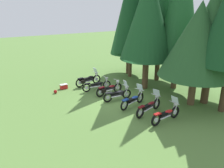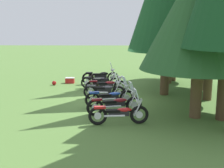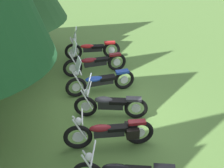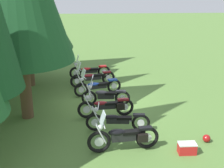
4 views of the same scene
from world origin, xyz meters
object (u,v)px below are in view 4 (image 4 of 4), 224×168
(motorcycle_0, at_px, (124,137))
(motorcycle_4, at_px, (97,86))
(motorcycle_2, at_px, (107,106))
(motorcycle_3, at_px, (105,96))
(motorcycle_5, at_px, (92,78))
(motorcycle_1, at_px, (117,120))
(picnic_cooler, at_px, (187,148))
(pine_tree_5, at_px, (24,2))
(dropped_helmet, at_px, (207,138))
(motorcycle_6, at_px, (89,71))

(motorcycle_0, relative_size, motorcycle_4, 1.03)
(motorcycle_2, distance_m, motorcycle_4, 2.56)
(motorcycle_3, relative_size, motorcycle_5, 0.91)
(motorcycle_1, xyz_separation_m, picnic_cooler, (-1.66, -2.10, -0.24))
(motorcycle_0, relative_size, pine_tree_5, 0.36)
(motorcycle_0, xyz_separation_m, dropped_helmet, (0.37, -2.86, -0.36))
(dropped_helmet, bearing_deg, motorcycle_2, 55.56)
(motorcycle_1, xyz_separation_m, motorcycle_4, (3.81, 0.66, 0.03))
(motorcycle_1, distance_m, motorcycle_4, 3.87)
(dropped_helmet, bearing_deg, motorcycle_3, 43.83)
(pine_tree_5, height_order, dropped_helmet, pine_tree_5)
(motorcycle_4, distance_m, dropped_helmet, 6.04)
(motorcycle_6, relative_size, picnic_cooler, 4.02)
(dropped_helmet, bearing_deg, motorcycle_5, 32.42)
(motorcycle_1, bearing_deg, motorcycle_2, -71.27)
(pine_tree_5, bearing_deg, picnic_cooler, -138.82)
(motorcycle_0, bearing_deg, motorcycle_3, -89.54)
(motorcycle_2, xyz_separation_m, motorcycle_3, (1.20, 0.03, 0.01))
(motorcycle_0, xyz_separation_m, motorcycle_4, (5.17, 0.78, -0.04))
(motorcycle_4, bearing_deg, motorcycle_2, 81.18)
(motorcycle_2, distance_m, dropped_helmet, 4.02)
(motorcycle_1, distance_m, dropped_helmet, 3.16)
(picnic_cooler, bearing_deg, motorcycle_2, 39.46)
(motorcycle_3, distance_m, pine_tree_5, 6.15)
(motorcycle_0, bearing_deg, motorcycle_1, -91.40)
(motorcycle_6, xyz_separation_m, dropped_helmet, (-7.43, -4.05, -0.32))
(motorcycle_3, bearing_deg, motorcycle_4, -72.63)
(motorcycle_2, bearing_deg, pine_tree_5, -53.61)
(motorcycle_1, bearing_deg, picnic_cooler, 146.37)
(motorcycle_5, bearing_deg, motorcycle_1, 84.07)
(dropped_helmet, bearing_deg, motorcycle_6, 28.59)
(motorcycle_4, height_order, motorcycle_6, motorcycle_6)
(motorcycle_4, relative_size, dropped_helmet, 8.55)
(motorcycle_4, bearing_deg, pine_tree_5, -42.20)
(motorcycle_2, bearing_deg, dropped_helmet, 139.60)
(motorcycle_5, height_order, pine_tree_5, pine_tree_5)
(motorcycle_6, bearing_deg, motorcycle_3, 93.97)
(motorcycle_5, bearing_deg, motorcycle_0, 83.04)
(motorcycle_1, height_order, motorcycle_3, motorcycle_3)
(motorcycle_0, xyz_separation_m, pine_tree_5, (6.84, 4.28, 3.74))
(motorcycle_4, xyz_separation_m, motorcycle_6, (2.63, 0.40, -0.00))
(pine_tree_5, distance_m, picnic_cooler, 10.33)
(motorcycle_3, distance_m, motorcycle_4, 1.37)
(motorcycle_6, bearing_deg, dropped_helmet, 112.23)
(motorcycle_6, bearing_deg, picnic_cooler, 104.98)
(motorcycle_1, height_order, motorcycle_2, motorcycle_2)
(motorcycle_2, xyz_separation_m, dropped_helmet, (-2.26, -3.30, -0.31))
(motorcycle_3, relative_size, pine_tree_5, 0.33)
(dropped_helmet, bearing_deg, motorcycle_0, 97.29)
(motorcycle_1, relative_size, motorcycle_6, 1.03)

